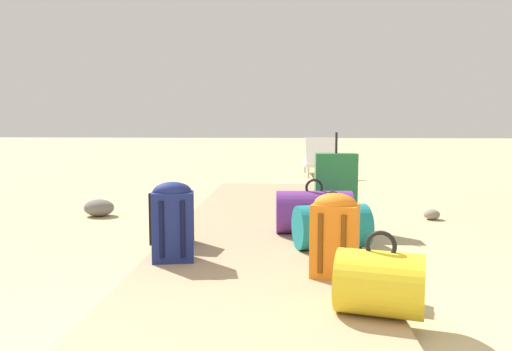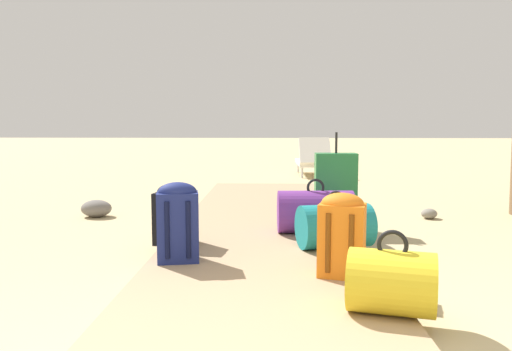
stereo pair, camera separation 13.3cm
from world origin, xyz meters
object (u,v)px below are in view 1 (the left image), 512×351
object	(u,v)px
duffel_bag_teal	(332,226)
duffel_bag_purple	(314,212)
backpack_navy	(173,220)
lounge_chair	(319,160)
suitcase_green	(336,188)
backpack_black	(172,212)
backpack_orange	(335,233)
duffel_bag_yellow	(380,283)

from	to	relation	value
duffel_bag_teal	duffel_bag_purple	xyz separation A→B (m)	(-0.11, 0.56, 0.02)
backpack_navy	duffel_bag_teal	distance (m)	1.29
duffel_bag_purple	lounge_chair	world-z (taller)	lounge_chair
suitcase_green	backpack_black	bearing A→B (deg)	-146.29
backpack_navy	lounge_chair	bearing A→B (deg)	77.30
backpack_navy	duffel_bag_purple	size ratio (longest dim) A/B	0.83
duffel_bag_teal	lounge_chair	distance (m)	6.25
duffel_bag_teal	lounge_chair	xyz separation A→B (m)	(0.31, 6.24, 0.07)
backpack_navy	duffel_bag_teal	size ratio (longest dim) A/B	0.90
backpack_orange	lounge_chair	bearing A→B (deg)	87.08
backpack_navy	duffel_bag_purple	xyz separation A→B (m)	(1.09, 1.01, -0.11)
backpack_black	duffel_bag_yellow	bearing A→B (deg)	-46.23
backpack_orange	duffel_bag_teal	xyz separation A→B (m)	(0.05, 0.77, -0.11)
backpack_orange	backpack_black	bearing A→B (deg)	146.00
suitcase_green	backpack_black	size ratio (longest dim) A/B	1.79
backpack_black	duffel_bag_purple	bearing A→B (deg)	21.02
backpack_black	duffel_bag_yellow	size ratio (longest dim) A/B	0.97
suitcase_green	backpack_black	distance (m)	1.76
suitcase_green	backpack_orange	size ratio (longest dim) A/B	1.64
lounge_chair	suitcase_green	bearing A→B (deg)	-91.92
lounge_chair	duffel_bag_teal	bearing A→B (deg)	-92.81
suitcase_green	duffel_bag_purple	bearing A→B (deg)	-115.85
duffel_bag_teal	duffel_bag_yellow	distance (m)	1.43
suitcase_green	backpack_orange	bearing A→B (deg)	-95.71
duffel_bag_yellow	lounge_chair	world-z (taller)	lounge_chair
backpack_orange	duffel_bag_teal	size ratio (longest dim) A/B	0.86
backpack_orange	duffel_bag_purple	bearing A→B (deg)	92.68
duffel_bag_purple	lounge_chair	distance (m)	5.69
backpack_black	duffel_bag_teal	world-z (taller)	backpack_black
backpack_orange	lounge_chair	world-z (taller)	lounge_chair
duffel_bag_teal	lounge_chair	bearing A→B (deg)	87.19
duffel_bag_purple	duffel_bag_teal	bearing A→B (deg)	-78.61
suitcase_green	lounge_chair	world-z (taller)	suitcase_green
backpack_navy	duffel_bag_teal	bearing A→B (deg)	20.25
backpack_navy	suitcase_green	bearing A→B (deg)	48.66
suitcase_green	duffel_bag_purple	distance (m)	0.59
duffel_bag_purple	suitcase_green	bearing A→B (deg)	64.15
backpack_navy	duffel_bag_yellow	xyz separation A→B (m)	(1.32, -0.98, -0.13)
backpack_orange	lounge_chair	xyz separation A→B (m)	(0.36, 7.01, -0.05)
duffel_bag_purple	duffel_bag_yellow	world-z (taller)	duffel_bag_purple
duffel_bag_teal	duffel_bag_purple	world-z (taller)	duffel_bag_purple
backpack_navy	duffel_bag_yellow	size ratio (longest dim) A/B	1.11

